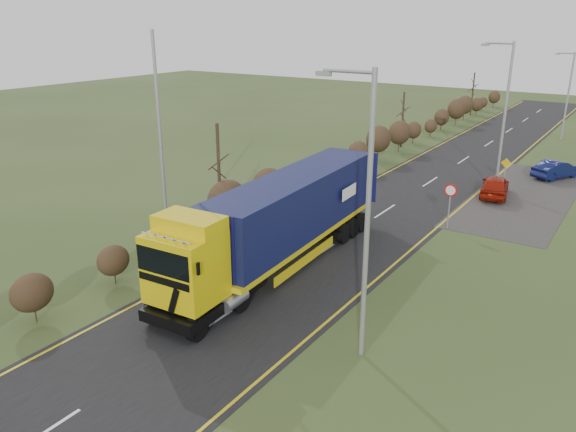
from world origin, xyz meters
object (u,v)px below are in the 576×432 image
(car_red_hatchback, at_px, (495,186))
(streetlight_near, at_px, (364,207))
(car_blue_sedan, at_px, (557,169))
(speed_sign, at_px, (450,197))
(lorry, at_px, (280,218))

(car_red_hatchback, distance_m, streetlight_near, 22.49)
(car_red_hatchback, xyz_separation_m, streetlight_near, (0.86, -21.95, 4.80))
(car_blue_sedan, distance_m, streetlight_near, 29.66)
(streetlight_near, bearing_deg, car_red_hatchback, 92.25)
(car_red_hatchback, bearing_deg, car_blue_sedan, -120.78)
(car_blue_sedan, bearing_deg, speed_sign, 105.61)
(speed_sign, bearing_deg, streetlight_near, -84.10)
(lorry, distance_m, speed_sign, 10.82)
(streetlight_near, bearing_deg, car_blue_sedan, 86.46)
(lorry, bearing_deg, car_red_hatchback, 68.78)
(car_blue_sedan, relative_size, speed_sign, 1.55)
(car_blue_sedan, distance_m, speed_sign, 15.44)
(lorry, relative_size, speed_sign, 6.01)
(lorry, xyz_separation_m, speed_sign, (5.00, 9.57, -0.61))
(lorry, distance_m, car_red_hatchback, 18.33)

